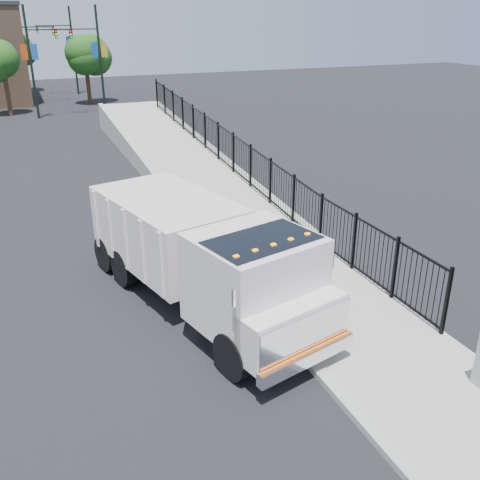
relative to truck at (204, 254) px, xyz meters
name	(u,v)px	position (x,y,z in m)	size (l,w,h in m)	color
ground	(278,327)	(1.41, -1.67, -1.63)	(120.00, 120.00, 0.00)	black
sidewalk	(387,350)	(3.33, -3.67, -1.57)	(3.55, 12.00, 0.12)	#9E998E
curb	(317,368)	(1.41, -3.67, -1.55)	(0.30, 12.00, 0.16)	#ADAAA3
ramp	(180,166)	(3.53, 14.33, -1.63)	(3.95, 24.00, 1.70)	#9E998E
iron_fence	(233,166)	(4.96, 10.33, -0.73)	(0.10, 28.00, 1.80)	black
truck	(204,254)	(0.00, 0.00, 0.00)	(4.71, 8.87, 2.90)	black
worker	(301,300)	(1.81, -2.09, -0.68)	(0.61, 0.40, 1.66)	maroon
debris	(310,328)	(2.02, -2.27, -1.47)	(0.38, 0.38, 0.09)	silver
light_pole_0	(35,58)	(-2.21, 31.65, 2.73)	(3.77, 0.22, 8.00)	black
light_pole_1	(96,56)	(2.28, 32.18, 2.73)	(3.78, 0.22, 8.00)	black
light_pole_2	(22,51)	(-2.81, 39.60, 2.73)	(3.77, 0.22, 8.00)	black
light_pole_3	(70,47)	(1.61, 44.08, 2.73)	(3.78, 0.22, 8.00)	black
tree_0	(2,63)	(-4.46, 33.78, 2.32)	(2.79, 2.79, 5.40)	#382314
tree_1	(85,56)	(2.13, 37.55, 2.32)	(2.84, 2.84, 5.42)	#382314
tree_2	(19,50)	(-2.87, 48.28, 2.32)	(2.71, 2.71, 5.35)	#382314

